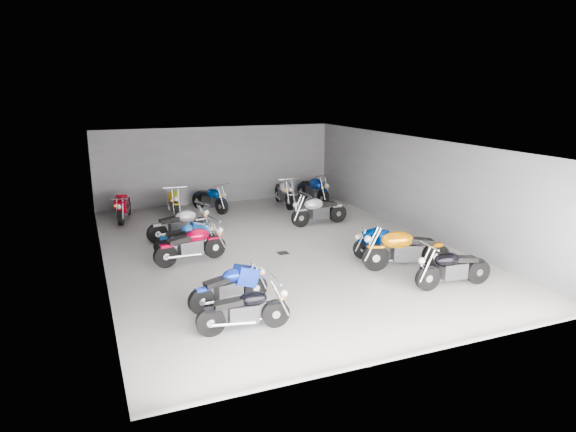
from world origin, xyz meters
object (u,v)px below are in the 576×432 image
at_px(motorcycle_right_f, 319,210).
at_px(motorcycle_back_c, 210,199).
at_px(motorcycle_back_b, 174,202).
at_px(motorcycle_back_e, 284,193).
at_px(motorcycle_left_b, 230,287).
at_px(motorcycle_right_b, 405,249).
at_px(motorcycle_right_c, 386,243).
at_px(motorcycle_left_a, 245,310).
at_px(motorcycle_left_d, 191,245).
at_px(motorcycle_right_a, 453,268).
at_px(motorcycle_back_a, 124,207).
at_px(motorcycle_back_f, 313,189).
at_px(drain_grate, 283,253).
at_px(motorcycle_left_f, 180,224).
at_px(motorcycle_left_e, 186,238).

relative_size(motorcycle_right_f, motorcycle_back_c, 1.09).
bearing_deg(motorcycle_back_b, motorcycle_back_e, -176.58).
xyz_separation_m(motorcycle_left_b, motorcycle_right_f, (4.87, 5.63, 0.06)).
relative_size(motorcycle_right_b, motorcycle_back_e, 1.00).
height_order(motorcycle_left_b, motorcycle_right_f, motorcycle_right_f).
height_order(motorcycle_right_c, motorcycle_back_c, motorcycle_back_c).
xyz_separation_m(motorcycle_left_a, motorcycle_right_f, (4.93, 6.91, 0.06)).
height_order(motorcycle_left_d, motorcycle_back_b, motorcycle_back_b).
bearing_deg(motorcycle_right_a, motorcycle_right_f, 8.67).
relative_size(motorcycle_left_b, motorcycle_right_c, 1.06).
distance_m(motorcycle_right_a, motorcycle_back_a, 12.02).
bearing_deg(motorcycle_right_b, motorcycle_left_a, 127.13).
relative_size(motorcycle_back_a, motorcycle_back_e, 0.91).
bearing_deg(motorcycle_back_b, motorcycle_back_f, -174.96).
relative_size(motorcycle_left_b, motorcycle_back_b, 0.85).
bearing_deg(motorcycle_back_e, motorcycle_left_a, 69.86).
height_order(motorcycle_right_a, motorcycle_back_a, motorcycle_back_a).
distance_m(motorcycle_left_b, motorcycle_right_a, 5.46).
xyz_separation_m(motorcycle_right_c, motorcycle_back_f, (1.22, 7.55, 0.10)).
bearing_deg(motorcycle_right_f, motorcycle_back_c, 38.51).
distance_m(motorcycle_right_c, motorcycle_back_f, 7.65).
relative_size(motorcycle_right_f, motorcycle_back_b, 0.96).
distance_m(motorcycle_left_a, motorcycle_back_b, 10.25).
bearing_deg(motorcycle_left_d, motorcycle_back_a, -178.20).
bearing_deg(motorcycle_left_a, motorcycle_right_c, 123.71).
xyz_separation_m(motorcycle_left_d, motorcycle_back_f, (6.43, 5.75, 0.05)).
distance_m(motorcycle_right_f, motorcycle_back_c, 4.64).
bearing_deg(motorcycle_back_b, motorcycle_back_a, 5.89).
bearing_deg(drain_grate, motorcycle_right_c, -32.16).
bearing_deg(motorcycle_right_a, motorcycle_back_e, 7.34).
xyz_separation_m(motorcycle_left_d, motorcycle_back_c, (1.95, 5.78, 0.00)).
bearing_deg(motorcycle_back_a, motorcycle_right_b, 142.00).
relative_size(motorcycle_left_f, motorcycle_back_a, 1.01).
bearing_deg(motorcycle_right_c, motorcycle_back_e, 24.96).
bearing_deg(motorcycle_back_c, motorcycle_left_d, 47.62).
height_order(drain_grate, motorcycle_left_f, motorcycle_left_f).
bearing_deg(motorcycle_right_b, motorcycle_left_f, 62.29).
bearing_deg(motorcycle_right_b, motorcycle_back_a, 55.28).
bearing_deg(motorcycle_left_d, motorcycle_left_a, -10.10).
bearing_deg(motorcycle_right_f, motorcycle_left_f, 86.70).
bearing_deg(motorcycle_right_a, motorcycle_left_e, 51.02).
bearing_deg(motorcycle_right_f, motorcycle_left_e, 101.94).
relative_size(motorcycle_back_e, motorcycle_back_f, 0.99).
distance_m(motorcycle_left_b, motorcycle_left_e, 4.24).
distance_m(motorcycle_left_f, motorcycle_back_b, 3.37).
relative_size(motorcycle_right_a, motorcycle_right_c, 1.14).
bearing_deg(motorcycle_right_b, motorcycle_back_f, 9.02).
xyz_separation_m(drain_grate, motorcycle_right_a, (2.88, -4.03, 0.49)).
xyz_separation_m(motorcycle_left_d, motorcycle_right_f, (5.05, 2.33, 0.01)).
bearing_deg(motorcycle_back_a, motorcycle_left_d, 117.47).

